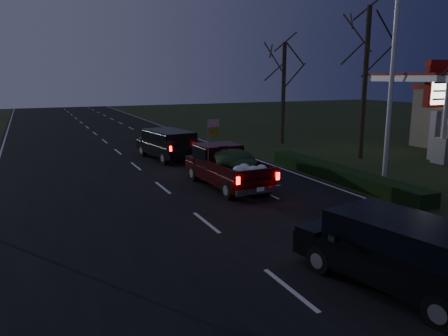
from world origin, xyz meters
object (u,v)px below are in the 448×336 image
object	(u,v)px
gas_price_pylon	(438,93)
light_pole	(393,57)
lead_suv	(168,142)
pickup_truck	(227,164)
rear_suv	(404,247)

from	to	relation	value
gas_price_pylon	light_pole	bearing A→B (deg)	-155.26
gas_price_pylon	lead_suv	distance (m)	15.44
pickup_truck	lead_suv	xyz separation A→B (m)	(-0.40, 7.28, 0.04)
pickup_truck	rear_suv	bearing A→B (deg)	-94.18
rear_suv	gas_price_pylon	bearing A→B (deg)	26.90
lead_suv	rear_suv	distance (m)	17.36
gas_price_pylon	pickup_truck	distance (m)	13.70
pickup_truck	lead_suv	distance (m)	7.29
gas_price_pylon	pickup_truck	size ratio (longest dim) A/B	1.09
light_pole	lead_suv	size ratio (longest dim) A/B	1.85
gas_price_pylon	pickup_truck	world-z (taller)	gas_price_pylon
pickup_truck	rear_suv	distance (m)	10.08
gas_price_pylon	pickup_truck	bearing A→B (deg)	-176.14
gas_price_pylon	rear_suv	world-z (taller)	gas_price_pylon
light_pole	rear_suv	distance (m)	11.66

